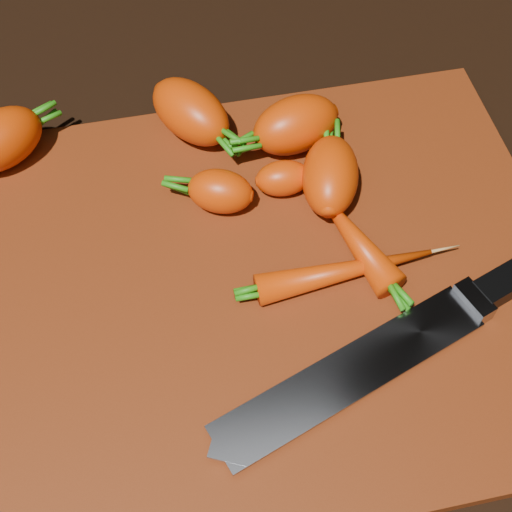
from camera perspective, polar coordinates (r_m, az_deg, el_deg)
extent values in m
cube|color=black|center=(0.58, 0.20, -2.71)|extent=(2.00, 2.00, 0.01)
cube|color=maroon|center=(0.57, 0.20, -2.14)|extent=(0.50, 0.40, 0.01)
ellipsoid|color=#ED3D00|center=(0.67, -19.75, 8.76)|extent=(0.09, 0.08, 0.05)
ellipsoid|color=#ED3D00|center=(0.60, -2.88, 5.19)|extent=(0.07, 0.06, 0.04)
ellipsoid|color=#ED3D00|center=(0.65, -5.26, 11.43)|extent=(0.09, 0.10, 0.05)
ellipsoid|color=#ED3D00|center=(0.61, 5.96, 6.40)|extent=(0.07, 0.09, 0.05)
ellipsoid|color=#ED3D00|center=(0.64, 3.20, 10.44)|extent=(0.09, 0.07, 0.05)
ellipsoid|color=#ED3D00|center=(0.61, 2.18, 6.23)|extent=(0.05, 0.03, 0.03)
ellipsoid|color=#ED3D00|center=(0.56, 7.18, -1.18)|extent=(0.14, 0.03, 0.03)
ellipsoid|color=#ED3D00|center=(0.58, 7.83, 1.49)|extent=(0.06, 0.11, 0.03)
cube|color=gray|center=(0.50, -3.03, -15.29)|extent=(0.22, 0.11, 0.00)
cube|color=gray|center=(0.53, 8.11, -8.97)|extent=(0.03, 0.04, 0.02)
cube|color=black|center=(0.55, 13.89, -5.45)|extent=(0.13, 0.06, 0.02)
cylinder|color=#B2B2B7|center=(0.54, 12.55, -5.94)|extent=(0.01, 0.01, 0.00)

